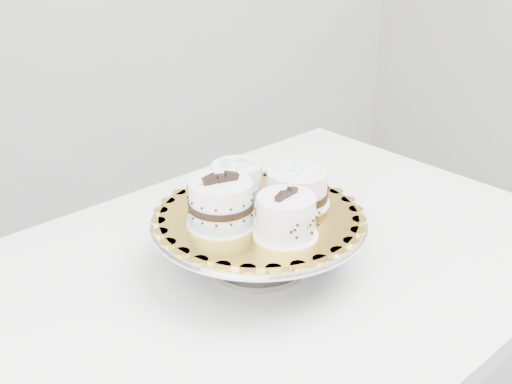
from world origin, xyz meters
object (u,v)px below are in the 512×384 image
table (259,297)px  cake_ribbon (297,188)px  cake_stand (259,233)px  cake_dots (237,181)px  cake_board (259,215)px  cake_swirl (286,217)px  cake_banded (221,205)px

table → cake_ribbon: (0.08, -0.00, 0.21)m
cake_stand → cake_dots: size_ratio=3.37×
cake_board → cake_dots: bearing=88.7°
table → cake_board: size_ratio=3.94×
cake_stand → cake_swirl: bearing=-92.2°
table → cake_swirl: bearing=-104.5°
cake_swirl → cake_ribbon: 0.12m
cake_swirl → cake_dots: bearing=70.7°
cake_board → cake_ribbon: (0.08, 0.00, 0.03)m
table → cake_swirl: 0.23m
cake_stand → cake_swirl: (-0.00, -0.09, 0.07)m
cake_swirl → cake_ribbon: (0.09, 0.09, -0.00)m
table → cake_board: cake_board is taller
table → cake_board: 0.18m
table → cake_swirl: cake_swirl is taller
cake_dots → cake_banded: bearing=-125.0°
cake_board → cake_banded: bearing=174.9°
cake_ribbon → table: bearing=176.2°
cake_swirl → cake_banded: size_ratio=0.98×
table → cake_banded: 0.23m
table → cake_dots: size_ratio=12.21×
cake_banded → cake_dots: 0.10m
cake_stand → table: bearing=53.3°
cake_ribbon → cake_banded: bearing=177.4°
cake_dots → table: bearing=-76.9°
table → cake_ribbon: cake_ribbon is taller
table → cake_stand: size_ratio=3.62×
table → cake_banded: cake_banded is taller
cake_dots → cake_board: bearing=-80.0°
cake_stand → cake_board: size_ratio=1.09×
cake_banded → cake_dots: bearing=52.9°
table → cake_stand: (-0.00, -0.01, 0.14)m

